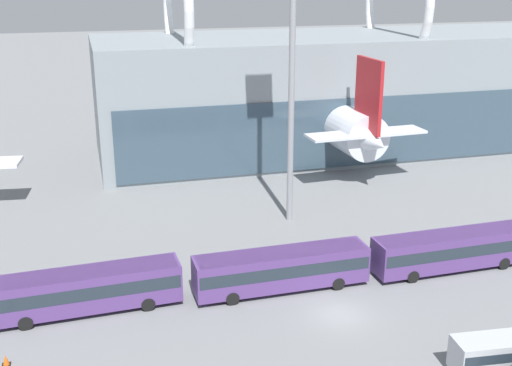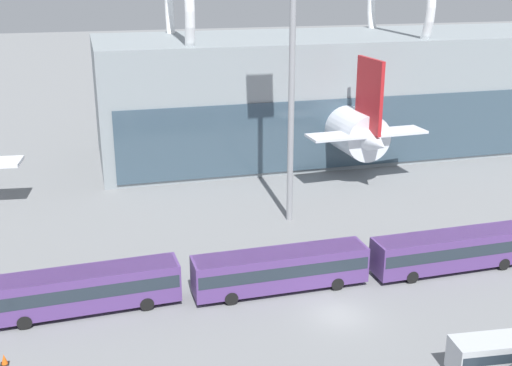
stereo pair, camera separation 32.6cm
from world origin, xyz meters
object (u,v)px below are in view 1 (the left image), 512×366
at_px(shuttle_bus_1, 282,268).
at_px(traffic_cone_0, 6,360).
at_px(shuttle_bus_0, 86,288).
at_px(service_van_foreground, 496,353).
at_px(airliner_at_gate_far, 317,113).
at_px(shuttle_bus_2, 452,248).

bearing_deg(shuttle_bus_1, traffic_cone_0, -166.70).
distance_m(shuttle_bus_0, service_van_foreground, 27.39).
bearing_deg(airliner_at_gate_far, shuttle_bus_2, 174.80).
bearing_deg(shuttle_bus_2, shuttle_bus_0, 177.24).
height_order(airliner_at_gate_far, shuttle_bus_0, airliner_at_gate_far).
bearing_deg(airliner_at_gate_far, shuttle_bus_0, 136.11).
distance_m(airliner_at_gate_far, shuttle_bus_1, 38.60).
relative_size(shuttle_bus_2, traffic_cone_0, 19.36).
xyz_separation_m(airliner_at_gate_far, shuttle_bus_0, (-30.13, -34.49, -3.48)).
bearing_deg(shuttle_bus_2, airliner_at_gate_far, 86.49).
height_order(airliner_at_gate_far, shuttle_bus_2, airliner_at_gate_far).
bearing_deg(shuttle_bus_2, service_van_foreground, -112.22).
xyz_separation_m(airliner_at_gate_far, shuttle_bus_2, (-1.52, -35.35, -3.48)).
bearing_deg(service_van_foreground, shuttle_bus_2, 74.18).
bearing_deg(shuttle_bus_0, service_van_foreground, -33.44).
bearing_deg(traffic_cone_0, shuttle_bus_2, 7.62).
xyz_separation_m(airliner_at_gate_far, shuttle_bus_1, (-15.82, -35.03, -3.48)).
xyz_separation_m(airliner_at_gate_far, traffic_cone_0, (-35.15, -39.85, -4.98)).
relative_size(shuttle_bus_1, service_van_foreground, 2.46).
distance_m(shuttle_bus_1, traffic_cone_0, 19.98).
bearing_deg(service_van_foreground, airliner_at_gate_far, 87.57).
bearing_deg(traffic_cone_0, shuttle_bus_1, 13.99).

